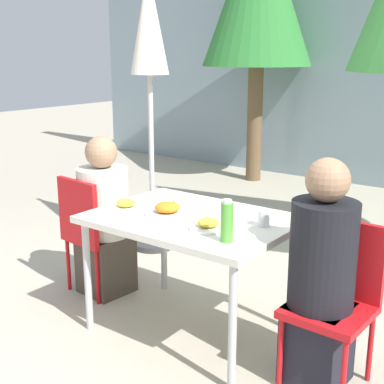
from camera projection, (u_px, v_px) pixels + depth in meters
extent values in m
plane|color=#B2A893|center=(192.00, 330.00, 3.34)|extent=(24.00, 24.00, 0.00)
cube|color=silver|center=(192.00, 220.00, 3.16)|extent=(1.17, 0.85, 0.04)
cylinder|color=#B7B7B7|center=(88.00, 276.00, 3.27)|extent=(0.04, 0.04, 0.70)
cylinder|color=#B7B7B7|center=(232.00, 328.00, 2.67)|extent=(0.04, 0.04, 0.70)
cylinder|color=#B7B7B7|center=(164.00, 243.00, 3.84)|extent=(0.04, 0.04, 0.70)
cylinder|color=#B7B7B7|center=(298.00, 279.00, 3.24)|extent=(0.04, 0.04, 0.70)
cube|color=red|center=(100.00, 236.00, 3.82)|extent=(0.44, 0.44, 0.04)
cube|color=red|center=(78.00, 210.00, 3.63)|extent=(0.40, 0.08, 0.42)
cylinder|color=red|center=(106.00, 252.00, 4.11)|extent=(0.03, 0.03, 0.39)
cylinder|color=red|center=(135.00, 263.00, 3.89)|extent=(0.03, 0.03, 0.39)
cylinder|color=red|center=(68.00, 264.00, 3.87)|extent=(0.03, 0.03, 0.39)
cylinder|color=red|center=(98.00, 277.00, 3.65)|extent=(0.03, 0.03, 0.39)
cube|color=#473D33|center=(106.00, 263.00, 3.84)|extent=(0.35, 0.35, 0.43)
cylinder|color=beige|center=(103.00, 202.00, 3.72)|extent=(0.36, 0.36, 0.48)
sphere|color=#9E7556|center=(101.00, 152.00, 3.63)|extent=(0.22, 0.22, 0.22)
cube|color=red|center=(328.00, 312.00, 2.70)|extent=(0.41, 0.41, 0.04)
cube|color=red|center=(346.00, 259.00, 2.78)|extent=(0.40, 0.05, 0.42)
cylinder|color=red|center=(343.00, 377.00, 2.53)|extent=(0.03, 0.03, 0.39)
cylinder|color=red|center=(280.00, 352.00, 2.73)|extent=(0.03, 0.03, 0.39)
cylinder|color=red|center=(370.00, 347.00, 2.78)|extent=(0.03, 0.03, 0.39)
cylinder|color=red|center=(311.00, 327.00, 2.99)|extent=(0.03, 0.03, 0.39)
cube|color=black|center=(317.00, 343.00, 2.78)|extent=(0.31, 0.31, 0.43)
cylinder|color=black|center=(323.00, 255.00, 2.66)|extent=(0.33, 0.33, 0.55)
sphere|color=#9E7556|center=(328.00, 180.00, 2.56)|extent=(0.22, 0.22, 0.22)
cylinder|color=#333333|center=(153.00, 244.00, 4.77)|extent=(0.36, 0.36, 0.05)
cylinder|color=#BCBCBC|center=(151.00, 115.00, 4.47)|extent=(0.04, 0.04, 2.35)
cone|color=beige|center=(149.00, 21.00, 4.28)|extent=(0.32, 0.32, 0.84)
cylinder|color=white|center=(168.00, 213.00, 3.20)|extent=(0.28, 0.28, 0.01)
ellipsoid|color=orange|center=(167.00, 207.00, 3.19)|extent=(0.15, 0.15, 0.06)
cylinder|color=white|center=(208.00, 228.00, 2.93)|extent=(0.22, 0.22, 0.01)
ellipsoid|color=gold|center=(208.00, 223.00, 2.92)|extent=(0.12, 0.12, 0.05)
cylinder|color=white|center=(126.00, 208.00, 3.31)|extent=(0.22, 0.22, 0.01)
ellipsoid|color=gold|center=(126.00, 203.00, 3.30)|extent=(0.12, 0.12, 0.05)
cylinder|color=#51A338|center=(227.00, 222.00, 2.71)|extent=(0.07, 0.07, 0.21)
cylinder|color=white|center=(227.00, 201.00, 2.68)|extent=(0.05, 0.05, 0.02)
cylinder|color=white|center=(264.00, 218.00, 2.97)|extent=(0.07, 0.07, 0.09)
cylinder|color=white|center=(183.00, 201.00, 3.40)|extent=(0.14, 0.14, 0.05)
cylinder|color=brown|center=(255.00, 124.00, 7.10)|extent=(0.20, 0.20, 1.51)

